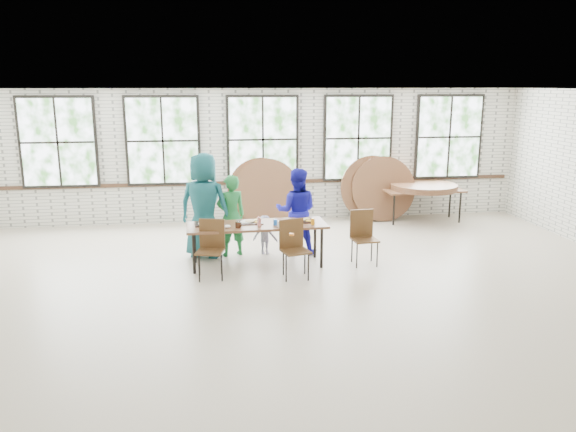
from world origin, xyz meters
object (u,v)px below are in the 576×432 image
(dining_table, at_px, (257,227))
(storage_table, at_px, (423,192))
(chair_near_left, at_px, (211,244))
(chair_near_right, at_px, (293,243))

(dining_table, bearing_deg, storage_table, 31.48)
(chair_near_left, bearing_deg, dining_table, 44.23)
(chair_near_left, bearing_deg, chair_near_right, 5.63)
(chair_near_left, xyz_separation_m, storage_table, (4.85, 3.17, 0.13))
(chair_near_right, bearing_deg, chair_near_left, 158.40)
(chair_near_left, relative_size, chair_near_right, 1.00)
(chair_near_right, distance_m, storage_table, 4.86)
(dining_table, distance_m, storage_table, 4.87)
(chair_near_left, distance_m, chair_near_right, 1.34)
(dining_table, distance_m, chair_near_left, 0.93)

